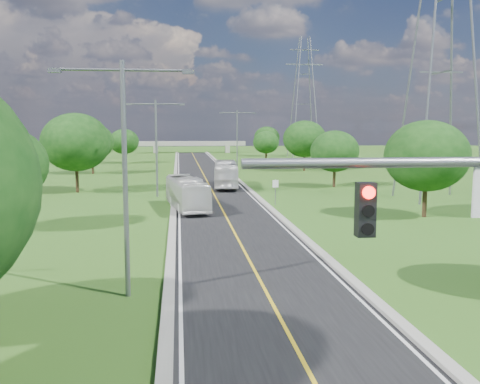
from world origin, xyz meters
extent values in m
plane|color=#325217|center=(0.00, 60.00, 0.00)|extent=(260.00, 260.00, 0.00)
cube|color=black|center=(0.00, 66.00, 0.03)|extent=(8.00, 150.00, 0.06)
cube|color=gray|center=(-4.25, 66.00, 0.11)|extent=(0.50, 150.00, 0.22)
cube|color=gray|center=(4.25, 66.00, 0.11)|extent=(0.50, 150.00, 0.22)
cylinder|color=slate|center=(1.60, -1.00, 6.60)|extent=(8.40, 0.20, 0.20)
cube|color=black|center=(-0.20, -1.00, 5.70)|extent=(0.35, 0.28, 1.05)
cylinder|color=#FF140C|center=(-0.20, -1.16, 6.05)|extent=(0.24, 0.06, 0.24)
cylinder|color=slate|center=(5.20, 38.00, 1.20)|extent=(0.08, 0.08, 2.40)
cube|color=white|center=(5.20, 37.97, 2.00)|extent=(0.55, 0.04, 0.70)
cube|color=gray|center=(-10.00, 140.00, 1.00)|extent=(1.20, 3.00, 2.00)
cube|color=gray|center=(10.00, 140.00, 1.00)|extent=(1.20, 3.00, 2.00)
cube|color=gray|center=(0.00, 140.00, 2.60)|extent=(30.00, 3.00, 1.20)
cylinder|color=slate|center=(-6.00, 12.00, 5.00)|extent=(0.22, 0.22, 10.00)
cylinder|color=slate|center=(-7.40, 12.00, 9.60)|extent=(2.80, 0.12, 0.12)
cylinder|color=slate|center=(-4.60, 12.00, 9.60)|extent=(2.80, 0.12, 0.12)
cube|color=slate|center=(-8.70, 12.00, 9.55)|extent=(0.50, 0.25, 0.18)
cube|color=slate|center=(-3.30, 12.00, 9.55)|extent=(0.50, 0.25, 0.18)
cylinder|color=slate|center=(-6.00, 45.00, 5.00)|extent=(0.22, 0.22, 10.00)
cylinder|color=slate|center=(-7.40, 45.00, 9.60)|extent=(2.80, 0.12, 0.12)
cylinder|color=slate|center=(-4.60, 45.00, 9.60)|extent=(2.80, 0.12, 0.12)
cube|color=slate|center=(-8.70, 45.00, 9.55)|extent=(0.50, 0.25, 0.18)
cube|color=slate|center=(-3.30, 45.00, 9.55)|extent=(0.50, 0.25, 0.18)
cylinder|color=slate|center=(6.00, 78.00, 5.00)|extent=(0.22, 0.22, 10.00)
cylinder|color=slate|center=(4.60, 78.00, 9.60)|extent=(2.80, 0.12, 0.12)
cylinder|color=slate|center=(7.40, 78.00, 9.60)|extent=(2.80, 0.12, 0.12)
cube|color=slate|center=(3.30, 78.00, 9.55)|extent=(0.50, 0.25, 0.18)
cube|color=slate|center=(8.70, 78.00, 9.55)|extent=(0.50, 0.25, 0.18)
cube|color=slate|center=(26.00, 115.00, 21.84)|extent=(9.00, 0.25, 0.25)
cube|color=slate|center=(26.00, 115.00, 25.20)|extent=(7.00, 0.25, 0.25)
cylinder|color=black|center=(-16.00, 28.00, 1.35)|extent=(0.36, 0.36, 2.70)
ellipsoid|color=#11380F|center=(-16.00, 28.00, 4.65)|extent=(6.30, 6.30, 5.36)
cylinder|color=black|center=(-15.00, 50.00, 1.62)|extent=(0.36, 0.36, 3.24)
ellipsoid|color=#11380F|center=(-15.00, 50.00, 5.58)|extent=(7.56, 7.56, 6.43)
cylinder|color=black|center=(-17.00, 74.00, 1.44)|extent=(0.36, 0.36, 2.88)
ellipsoid|color=#11380F|center=(-17.00, 74.00, 4.96)|extent=(6.72, 6.72, 5.71)
cylinder|color=black|center=(-14.50, 98.00, 1.26)|extent=(0.36, 0.36, 2.52)
ellipsoid|color=#11380F|center=(-14.50, 98.00, 4.34)|extent=(5.88, 5.88, 5.00)
cylinder|color=black|center=(16.00, 30.00, 1.44)|extent=(0.36, 0.36, 2.88)
ellipsoid|color=#11380F|center=(16.00, 30.00, 4.96)|extent=(6.72, 6.72, 5.71)
cylinder|color=black|center=(15.00, 52.00, 1.26)|extent=(0.36, 0.36, 2.52)
ellipsoid|color=#11380F|center=(15.00, 52.00, 4.34)|extent=(5.88, 5.88, 5.00)
cylinder|color=black|center=(17.00, 76.00, 1.53)|extent=(0.36, 0.36, 3.06)
ellipsoid|color=#11380F|center=(17.00, 76.00, 5.27)|extent=(7.14, 7.14, 6.07)
cylinder|color=black|center=(14.50, 100.00, 1.17)|extent=(0.36, 0.36, 2.34)
ellipsoid|color=#11380F|center=(14.50, 100.00, 4.03)|extent=(5.46, 5.46, 4.64)
cylinder|color=black|center=(18.00, 120.00, 1.35)|extent=(0.36, 0.36, 2.70)
ellipsoid|color=#11380F|center=(18.00, 120.00, 4.65)|extent=(6.30, 6.30, 5.36)
imported|color=silver|center=(1.88, 52.78, 1.62)|extent=(3.52, 11.39, 3.12)
imported|color=silver|center=(-3.07, 36.11, 1.47)|extent=(3.88, 10.36, 2.82)
camera|label=1|loc=(-3.75, -10.79, 7.28)|focal=40.00mm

